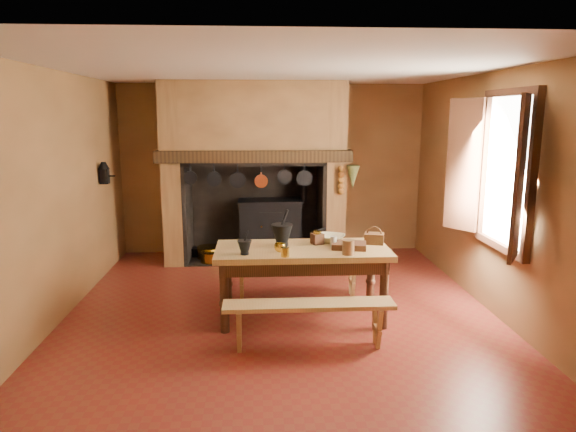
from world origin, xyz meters
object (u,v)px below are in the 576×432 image
(wicker_basket, at_px, (374,238))
(coffee_grinder, at_px, (317,238))
(work_table, at_px, (302,259))
(mixing_bowl, at_px, (331,238))
(iron_range, at_px, (271,227))
(bench_front, at_px, (309,314))

(wicker_basket, bearing_deg, coffee_grinder, -166.87)
(work_table, xyz_separation_m, wicker_basket, (0.84, 0.13, 0.20))
(mixing_bowl, distance_m, wicker_basket, 0.50)
(coffee_grinder, bearing_deg, work_table, -159.48)
(coffee_grinder, bearing_deg, iron_range, 79.61)
(iron_range, relative_size, wicker_basket, 6.34)
(bench_front, xyz_separation_m, wicker_basket, (0.84, 0.89, 0.55))
(iron_range, distance_m, bench_front, 3.49)
(work_table, bearing_deg, mixing_bowl, 37.16)
(iron_range, distance_m, mixing_bowl, 2.57)
(bench_front, bearing_deg, mixing_bowl, 70.76)
(coffee_grinder, distance_m, mixing_bowl, 0.20)
(iron_range, xyz_separation_m, mixing_bowl, (0.64, -2.45, 0.40))
(iron_range, relative_size, work_table, 0.83)
(coffee_grinder, bearing_deg, wicker_basket, -23.43)
(iron_range, xyz_separation_m, wicker_basket, (1.12, -2.59, 0.42))
(iron_range, distance_m, work_table, 2.75)
(bench_front, bearing_deg, coffee_grinder, 78.48)
(coffee_grinder, relative_size, mixing_bowl, 0.58)
(iron_range, height_order, wicker_basket, iron_range)
(iron_range, bearing_deg, mixing_bowl, -75.43)
(wicker_basket, bearing_deg, mixing_bowl, 179.86)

